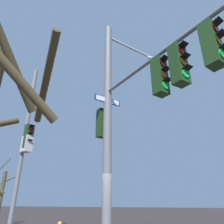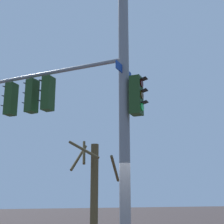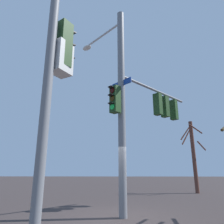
% 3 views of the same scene
% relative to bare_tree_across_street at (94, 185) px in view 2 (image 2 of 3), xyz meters
% --- Properties ---
extents(main_signal_pole_assembly, '(4.17, 5.85, 8.68)m').
position_rel_bare_tree_across_street_xyz_m(main_signal_pole_assembly, '(1.41, 4.04, 2.61)').
color(main_signal_pole_assembly, slate).
rests_on(main_signal_pole_assembly, ground).
extents(bare_tree_across_street, '(2.30, 2.26, 3.93)m').
position_rel_bare_tree_across_street_xyz_m(bare_tree_across_street, '(0.00, 0.00, 0.00)').
color(bare_tree_across_street, '#4E4127').
rests_on(bare_tree_across_street, ground).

